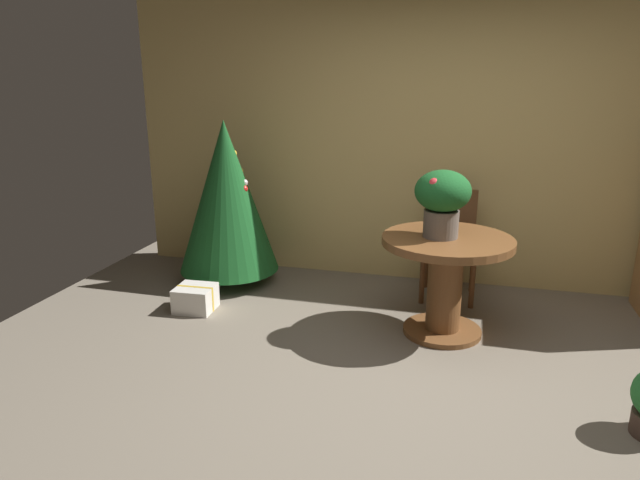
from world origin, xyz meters
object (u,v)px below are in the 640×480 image
wooden_chair_far (451,236)px  gift_box_cream (195,298)px  flower_vase (442,198)px  holiday_tree (227,197)px  round_dining_table (446,271)px

wooden_chair_far → gift_box_cream: size_ratio=2.89×
flower_vase → holiday_tree: (-1.94, 0.61, -0.22)m
flower_vase → wooden_chair_far: (0.06, 0.83, -0.51)m
wooden_chair_far → gift_box_cream: bearing=-155.6°
round_dining_table → holiday_tree: bearing=163.1°
round_dining_table → gift_box_cream: (-2.01, -0.08, -0.40)m
wooden_chair_far → gift_box_cream: wooden_chair_far is taller
flower_vase → wooden_chair_far: bearing=86.1°
wooden_chair_far → holiday_tree: holiday_tree is taller
flower_vase → gift_box_cream: 2.17m
round_dining_table → gift_box_cream: bearing=-177.6°
flower_vase → holiday_tree: bearing=162.5°
flower_vase → wooden_chair_far: 0.97m
holiday_tree → wooden_chair_far: bearing=6.3°
round_dining_table → flower_vase: flower_vase is taller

